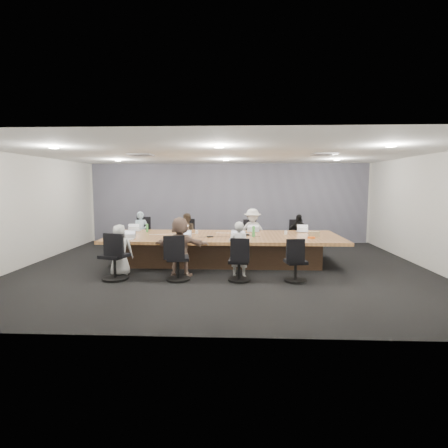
{
  "coord_description": "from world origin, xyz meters",
  "views": [
    {
      "loc": [
        0.38,
        -8.52,
        2.06
      ],
      "look_at": [
        0.0,
        0.4,
        1.05
      ],
      "focal_mm": 28.0,
      "sensor_mm": 36.0,
      "label": 1
    }
  ],
  "objects_px": {
    "person_6": "(239,249)",
    "laptop_6": "(239,240)",
    "person_3": "(298,234)",
    "chair_1": "(190,238)",
    "laptop_0": "(135,230)",
    "person_0": "(141,232)",
    "person_4": "(120,250)",
    "chair_0": "(144,236)",
    "laptop_3": "(302,231)",
    "chair_7": "(296,265)",
    "person_2": "(252,231)",
    "chair_6": "(239,264)",
    "conference_table": "(224,248)",
    "chair_5": "(178,262)",
    "canvas_bag": "(314,234)",
    "mug_brown": "(134,234)",
    "person_1": "(188,233)",
    "laptop_2": "(253,231)",
    "bottle_green_right": "(254,231)",
    "stapler": "(239,238)",
    "snack_packet": "(311,237)",
    "laptop_1": "(185,231)",
    "bottle_green_left": "(147,228)",
    "bottle_clear": "(185,232)",
    "laptop_4": "(127,239)",
    "chair_2": "(252,239)",
    "person_5": "(180,247)",
    "laptop_5": "(184,240)",
    "chair_4": "(115,260)",
    "chair_3": "(296,239)"
  },
  "relations": [
    {
      "from": "person_6",
      "to": "laptop_6",
      "type": "relative_size",
      "value": 3.55
    },
    {
      "from": "person_3",
      "to": "laptop_6",
      "type": "distance_m",
      "value": 2.78
    },
    {
      "from": "chair_1",
      "to": "laptop_0",
      "type": "relative_size",
      "value": 2.46
    },
    {
      "from": "person_0",
      "to": "laptop_6",
      "type": "relative_size",
      "value": 3.55
    },
    {
      "from": "person_4",
      "to": "laptop_6",
      "type": "relative_size",
      "value": 3.32
    },
    {
      "from": "chair_0",
      "to": "laptop_3",
      "type": "relative_size",
      "value": 2.94
    },
    {
      "from": "chair_7",
      "to": "person_2",
      "type": "xyz_separation_m",
      "value": [
        -0.8,
        3.05,
        0.31
      ]
    },
    {
      "from": "chair_0",
      "to": "chair_6",
      "type": "bearing_deg",
      "value": 147.95
    },
    {
      "from": "conference_table",
      "to": "laptop_6",
      "type": "xyz_separation_m",
      "value": [
        0.39,
        -0.8,
        0.35
      ]
    },
    {
      "from": "chair_5",
      "to": "canvas_bag",
      "type": "bearing_deg",
      "value": 16.95
    },
    {
      "from": "canvas_bag",
      "to": "mug_brown",
      "type": "bearing_deg",
      "value": -179.11
    },
    {
      "from": "person_3",
      "to": "person_0",
      "type": "bearing_deg",
      "value": 173.9
    },
    {
      "from": "conference_table",
      "to": "person_1",
      "type": "height_order",
      "value": "person_1"
    },
    {
      "from": "chair_1",
      "to": "chair_0",
      "type": "bearing_deg",
      "value": 18.34
    },
    {
      "from": "laptop_2",
      "to": "bottle_green_right",
      "type": "relative_size",
      "value": 1.2
    },
    {
      "from": "chair_0",
      "to": "chair_6",
      "type": "distance_m",
      "value": 4.52
    },
    {
      "from": "laptop_3",
      "to": "chair_0",
      "type": "bearing_deg",
      "value": -11.29
    },
    {
      "from": "laptop_3",
      "to": "bottle_green_right",
      "type": "relative_size",
      "value": 1.08
    },
    {
      "from": "stapler",
      "to": "snack_packet",
      "type": "bearing_deg",
      "value": 24.91
    },
    {
      "from": "person_0",
      "to": "mug_brown",
      "type": "xyz_separation_m",
      "value": [
        0.26,
        -1.49,
        0.17
      ]
    },
    {
      "from": "laptop_1",
      "to": "bottle_green_left",
      "type": "height_order",
      "value": "bottle_green_left"
    },
    {
      "from": "person_1",
      "to": "bottle_clear",
      "type": "xyz_separation_m",
      "value": [
        0.12,
        -1.46,
        0.24
      ]
    },
    {
      "from": "person_6",
      "to": "laptop_6",
      "type": "xyz_separation_m",
      "value": [
        0.0,
        0.55,
        0.12
      ]
    },
    {
      "from": "laptop_4",
      "to": "bottle_green_left",
      "type": "distance_m",
      "value": 1.38
    },
    {
      "from": "chair_2",
      "to": "bottle_clear",
      "type": "bearing_deg",
      "value": 64.22
    },
    {
      "from": "person_5",
      "to": "laptop_5",
      "type": "bearing_deg",
      "value": -84.19
    },
    {
      "from": "conference_table",
      "to": "chair_1",
      "type": "bearing_deg",
      "value": 124.02
    },
    {
      "from": "chair_7",
      "to": "bottle_green_left",
      "type": "distance_m",
      "value": 4.44
    },
    {
      "from": "person_0",
      "to": "person_2",
      "type": "relative_size",
      "value": 0.93
    },
    {
      "from": "laptop_4",
      "to": "stapler",
      "type": "distance_m",
      "value": 2.7
    },
    {
      "from": "chair_6",
      "to": "mug_brown",
      "type": "bearing_deg",
      "value": 155.24
    },
    {
      "from": "person_4",
      "to": "mug_brown",
      "type": "xyz_separation_m",
      "value": [
        -0.02,
        1.21,
        0.21
      ]
    },
    {
      "from": "laptop_6",
      "to": "bottle_green_left",
      "type": "height_order",
      "value": "bottle_green_left"
    },
    {
      "from": "chair_7",
      "to": "person_5",
      "type": "relative_size",
      "value": 0.53
    },
    {
      "from": "laptop_5",
      "to": "canvas_bag",
      "type": "height_order",
      "value": "canvas_bag"
    },
    {
      "from": "conference_table",
      "to": "laptop_0",
      "type": "bearing_deg",
      "value": 162.82
    },
    {
      "from": "conference_table",
      "to": "chair_7",
      "type": "distance_m",
      "value": 2.33
    },
    {
      "from": "chair_5",
      "to": "laptop_0",
      "type": "distance_m",
      "value": 3.02
    },
    {
      "from": "bottle_green_left",
      "to": "chair_4",
      "type": "bearing_deg",
      "value": -93.04
    },
    {
      "from": "chair_1",
      "to": "chair_3",
      "type": "xyz_separation_m",
      "value": [
        3.3,
        0.0,
        -0.01
      ]
    },
    {
      "from": "laptop_4",
      "to": "chair_0",
      "type": "bearing_deg",
      "value": 93.05
    },
    {
      "from": "chair_5",
      "to": "chair_6",
      "type": "bearing_deg",
      "value": -9.75
    },
    {
      "from": "chair_0",
      "to": "person_2",
      "type": "distance_m",
      "value": 3.4
    },
    {
      "from": "snack_packet",
      "to": "person_5",
      "type": "bearing_deg",
      "value": -162.92
    },
    {
      "from": "chair_3",
      "to": "chair_1",
      "type": "bearing_deg",
      "value": -3.87
    },
    {
      "from": "chair_5",
      "to": "laptop_6",
      "type": "height_order",
      "value": "chair_5"
    },
    {
      "from": "person_1",
      "to": "stapler",
      "type": "xyz_separation_m",
      "value": [
        1.53,
        -2.01,
        0.17
      ]
    },
    {
      "from": "laptop_4",
      "to": "bottle_green_right",
      "type": "distance_m",
      "value": 3.12
    },
    {
      "from": "chair_5",
      "to": "person_4",
      "type": "bearing_deg",
      "value": 156.04
    },
    {
      "from": "person_3",
      "to": "laptop_3",
      "type": "distance_m",
      "value": 0.57
    }
  ]
}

